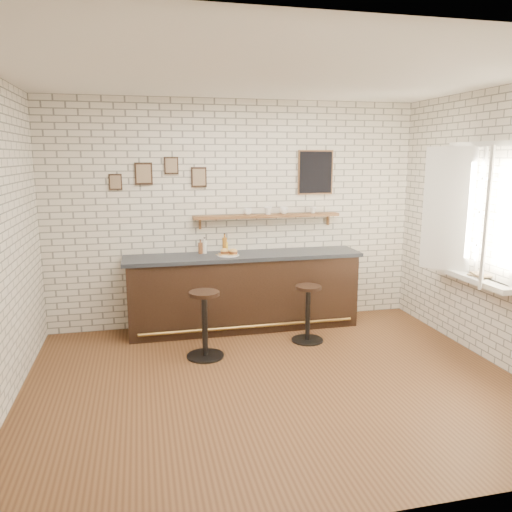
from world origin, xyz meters
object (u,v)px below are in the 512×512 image
at_px(bar_counter, 244,291).
at_px(bitters_bottle_white, 205,247).
at_px(shelf_cup_a, 248,212).
at_px(shelf_cup_b, 268,211).
at_px(bar_stool_right, 308,312).
at_px(book_lower, 475,276).
at_px(shelf_cup_d, 313,210).
at_px(book_upper, 474,274).
at_px(sandwich_plate, 228,255).
at_px(shelf_cup_c, 284,210).
at_px(bitters_bottle_brown, 200,248).
at_px(bitters_bottle_amber, 225,245).
at_px(ciabatta_sandwich, 229,252).
at_px(bar_stool_left, 205,322).
at_px(condiment_bottle_yellow, 226,247).

bearing_deg(bar_counter, bitters_bottle_white, 161.75).
relative_size(shelf_cup_a, shelf_cup_b, 1.05).
bearing_deg(bar_stool_right, book_lower, -27.01).
relative_size(shelf_cup_d, book_upper, 0.37).
xyz_separation_m(sandwich_plate, shelf_cup_c, (0.82, 0.25, 0.53)).
height_order(shelf_cup_d, book_upper, shelf_cup_d).
bearing_deg(book_lower, shelf_cup_c, 113.72).
bearing_deg(bitters_bottle_brown, bar_counter, -16.52).
relative_size(bar_stool_right, book_upper, 2.88).
bearing_deg(bitters_bottle_amber, bitters_bottle_brown, -180.00).
bearing_deg(bar_stool_right, shelf_cup_c, 94.67).
distance_m(ciabatta_sandwich, shelf_cup_b, 0.80).
xyz_separation_m(shelf_cup_d, book_upper, (1.33, -1.70, -0.58)).
height_order(bitters_bottle_brown, book_upper, bitters_bottle_brown).
relative_size(bitters_bottle_white, bar_stool_right, 0.30).
distance_m(bar_stool_left, shelf_cup_d, 2.27).
bearing_deg(shelf_cup_b, bar_stool_right, -103.35).
distance_m(bitters_bottle_white, book_lower, 3.30).
height_order(bar_stool_left, shelf_cup_c, shelf_cup_c).
relative_size(ciabatta_sandwich, shelf_cup_a, 2.21).
bearing_deg(sandwich_plate, shelf_cup_d, 11.55).
bearing_deg(bar_stool_right, ciabatta_sandwich, 145.14).
relative_size(shelf_cup_c, shelf_cup_d, 1.29).
xyz_separation_m(sandwich_plate, shelf_cup_b, (0.59, 0.25, 0.53)).
relative_size(bitters_bottle_amber, book_lower, 1.25).
xyz_separation_m(bar_stool_left, shelf_cup_d, (1.65, 1.08, 1.13)).
relative_size(sandwich_plate, bitters_bottle_brown, 1.48).
distance_m(bitters_bottle_brown, bitters_bottle_white, 0.06).
bearing_deg(bar_counter, ciabatta_sandwich, -166.07).
bearing_deg(sandwich_plate, bitters_bottle_amber, 92.56).
relative_size(condiment_bottle_yellow, shelf_cup_c, 1.49).
xyz_separation_m(shelf_cup_b, book_lower, (1.97, -1.72, -0.61)).
relative_size(bitters_bottle_white, condiment_bottle_yellow, 1.21).
xyz_separation_m(shelf_cup_a, book_upper, (2.25, -1.70, -0.59)).
height_order(bar_counter, bitters_bottle_brown, bitters_bottle_brown).
relative_size(ciabatta_sandwich, shelf_cup_d, 2.71).
distance_m(bar_stool_right, shelf_cup_c, 1.45).
distance_m(ciabatta_sandwich, shelf_cup_a, 0.63).
xyz_separation_m(condiment_bottle_yellow, shelf_cup_c, (0.81, 0.04, 0.46)).
distance_m(bitters_bottle_amber, condiment_bottle_yellow, 0.03).
distance_m(sandwich_plate, shelf_cup_a, 0.66).
bearing_deg(bitters_bottle_white, shelf_cup_b, 2.54).
bearing_deg(bar_counter, book_lower, -32.84).
relative_size(bitters_bottle_amber, shelf_cup_b, 2.41).
distance_m(ciabatta_sandwich, shelf_cup_d, 1.34).
height_order(bitters_bottle_brown, shelf_cup_b, shelf_cup_b).
height_order(ciabatta_sandwich, book_lower, ciabatta_sandwich).
bearing_deg(book_lower, book_upper, 68.22).
bearing_deg(ciabatta_sandwich, bitters_bottle_white, 143.48).
relative_size(ciabatta_sandwich, shelf_cup_c, 2.09).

